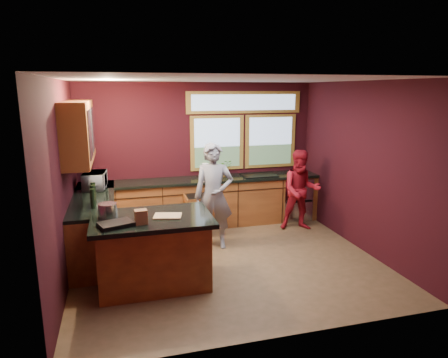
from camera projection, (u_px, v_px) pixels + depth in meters
name	position (u px, v px, depth m)	size (l,w,h in m)	color
floor	(227.00, 261.00, 6.10)	(4.50, 4.50, 0.00)	brown
room_shell	(182.00, 143.00, 5.86)	(4.52, 4.02, 2.71)	black
back_counter	(214.00, 201.00, 7.65)	(4.50, 0.64, 0.93)	#582B14
left_counter	(94.00, 225.00, 6.30)	(0.64, 2.30, 0.93)	#582B14
island	(153.00, 250.00, 5.29)	(1.55, 1.05, 0.95)	#582B14
person_grey	(214.00, 196.00, 6.48)	(0.63, 0.42, 1.74)	slate
person_red	(301.00, 190.00, 7.35)	(0.73, 0.57, 1.49)	maroon
microwave	(95.00, 181.00, 6.66)	(0.52, 0.35, 0.29)	#999999
potted_plant	(224.00, 168.00, 7.62)	(0.29, 0.25, 0.32)	#999999
paper_towel	(205.00, 171.00, 7.48)	(0.12, 0.12, 0.28)	white
cutting_board	(168.00, 216.00, 5.19)	(0.35, 0.25, 0.02)	tan
stock_pot	(108.00, 210.00, 5.17)	(0.24, 0.24, 0.18)	#A7A8AC
paper_bag	(141.00, 217.00, 4.89)	(0.15, 0.12, 0.18)	brown
black_tray	(116.00, 224.00, 4.83)	(0.40, 0.28, 0.05)	black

